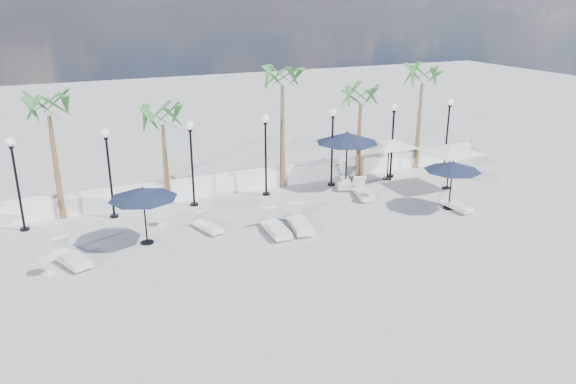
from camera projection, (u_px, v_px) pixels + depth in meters
name	position (u px, v px, depth m)	size (l,w,h in m)	color
ground	(331.00, 247.00, 21.06)	(100.00, 100.00, 0.00)	#959591
balustrade	(258.00, 179.00, 27.37)	(26.00, 0.30, 1.01)	white
lamppost_0	(15.00, 171.00, 21.79)	(0.36, 0.36, 3.84)	black
lamppost_1	(108.00, 161.00, 23.14)	(0.36, 0.36, 3.84)	black
lamppost_2	(191.00, 152.00, 24.49)	(0.36, 0.36, 3.84)	black
lamppost_3	(266.00, 144.00, 25.85)	(0.36, 0.36, 3.84)	black
lamppost_4	(332.00, 137.00, 27.20)	(0.36, 0.36, 3.84)	black
lamppost_5	(393.00, 130.00, 28.55)	(0.36, 0.36, 3.84)	black
lamppost_6	(448.00, 124.00, 29.90)	(0.36, 0.36, 3.84)	black
palm_0	(48.00, 112.00, 22.39)	(2.60, 2.60, 5.50)	brown
palm_1	(162.00, 122.00, 24.38)	(2.60, 2.60, 4.70)	brown
palm_2	(282.00, 83.00, 26.14)	(2.60, 2.60, 6.10)	brown
palm_3	(361.00, 101.00, 28.18)	(2.60, 2.60, 4.90)	brown
palm_4	(422.00, 81.00, 29.36)	(2.60, 2.60, 5.70)	brown
lounger_0	(71.00, 257.00, 19.67)	(1.37, 2.10, 0.75)	silver
lounger_2	(207.00, 225.00, 22.53)	(0.96, 1.71, 0.61)	silver
lounger_3	(300.00, 222.00, 22.66)	(1.10, 2.25, 0.81)	silver
lounger_4	(275.00, 227.00, 22.25)	(0.81, 2.17, 0.80)	silver
lounger_5	(343.00, 180.00, 27.88)	(1.41, 2.24, 0.80)	silver
lounger_6	(456.00, 204.00, 24.79)	(0.68, 1.81, 0.67)	silver
lounger_7	(363.00, 192.00, 26.29)	(1.14, 2.06, 0.74)	silver
side_table_0	(48.00, 264.00, 18.93)	(0.59, 0.59, 0.57)	silver
side_table_1	(162.00, 219.00, 23.02)	(0.45, 0.45, 0.44)	silver
side_table_2	(369.00, 195.00, 25.62)	(0.57, 0.57, 0.55)	silver
parasol_navy_left	(143.00, 194.00, 20.76)	(2.57, 2.57, 2.27)	black
parasol_navy_mid	(347.00, 138.00, 27.16)	(3.09, 3.09, 2.77)	black
parasol_navy_right	(453.00, 166.00, 24.29)	(2.47, 2.47, 2.21)	black
parasol_cream_sq_a	(451.00, 145.00, 26.77)	(4.83, 4.83, 2.37)	black
parasol_cream_sq_b	(389.00, 140.00, 28.28)	(4.50, 4.50, 2.26)	black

